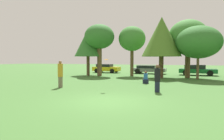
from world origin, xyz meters
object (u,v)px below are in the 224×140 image
Objects in this scene: tree_4 at (188,38)px; tree_1 at (99,37)px; tree_3 at (162,37)px; tree_5 at (198,42)px; person_catcher at (157,78)px; tree_0 at (88,43)px; frisbee at (106,60)px; parked_car_yellow at (106,68)px; parked_car_grey at (148,69)px; parked_car_green at (197,70)px; bystander_sitting at (146,78)px; tree_2 at (132,39)px; person_thrower at (60,74)px.

tree_1 is at bearing -174.38° from tree_4.
tree_3 is 1.21× the size of tree_5.
person_catcher is 14.21m from tree_0.
frisbee is 0.04× the size of tree_1.
parked_car_grey is (6.24, 0.04, -0.03)m from parked_car_yellow.
parked_car_green is (11.06, 4.79, -3.92)m from tree_1.
tree_2 is at bearing 113.06° from bystander_sitting.
person_thrower is 6.96× the size of frisbee.
tree_3 is at bearing 56.26° from person_thrower.
tree_0 is at bearing 178.29° from tree_5.
parked_car_yellow is (-2.69, 15.63, -0.31)m from person_thrower.
tree_3 is at bearing -87.29° from person_catcher.
tree_1 is 1.15× the size of tree_5.
person_thrower is 0.36× the size of tree_5.
frisbee is 12.25m from tree_0.
parked_car_yellow is at bearing -60.74° from person_catcher.
person_catcher is at bearing -56.47° from parked_car_yellow.
parked_car_grey is 6.16m from parked_car_green.
tree_3 reaches higher than parked_car_green.
tree_5 is (2.74, 9.54, 2.84)m from person_catcher.
frisbee is 12.51m from tree_4.
tree_3 is at bearing -32.38° from parked_car_yellow.
tree_5 reaches higher than parked_car_yellow.
tree_2 is 4.04m from tree_3.
tree_2 reaches higher than tree_5.
tree_5 is (7.24, -1.68, -0.69)m from tree_2.
tree_2 is 7.47m from tree_5.
person_thrower reaches higher than person_catcher.
tree_0 is 8.86m from tree_3.
tree_1 is 1.35× the size of parked_car_grey.
tree_0 reaches higher than parked_car_green.
tree_4 is 1.42× the size of parked_car_green.
tree_5 is at bearing 58.72° from frisbee.
parked_car_grey is at bearing 175.52° from parked_car_green.
tree_5 is at bearing -2.00° from tree_1.
bystander_sitting is 0.16× the size of tree_3.
tree_3 is 2.99m from tree_4.
parked_car_green is at bearing 67.80° from frisbee.
tree_0 reaches higher than tree_5.
tree_4 is 12.64m from parked_car_yellow.
tree_4 is 1.37× the size of parked_car_grey.
tree_0 reaches higher than person_thrower.
tree_0 is 0.91× the size of tree_4.
tree_4 is at bearing -101.72° from person_catcher.
tree_3 is at bearing -179.08° from tree_5.
tree_2 is at bearing 19.38° from tree_1.
parked_car_green is (1.10, 3.81, -3.62)m from tree_4.
bystander_sitting is at bearing 68.57° from frisbee.
tree_2 is 1.49× the size of parked_car_yellow.
parked_car_green is at bearing 25.32° from tree_2.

